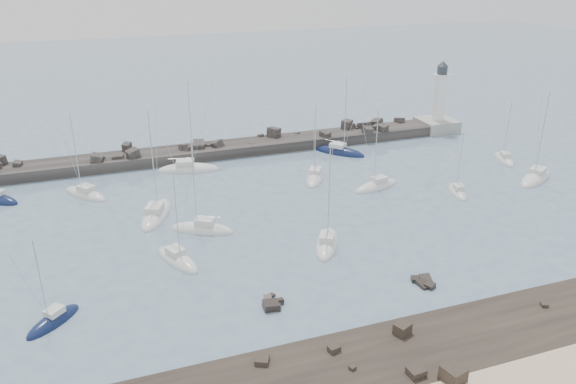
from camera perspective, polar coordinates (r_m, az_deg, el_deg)
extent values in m
plane|color=slate|center=(66.86, -1.29, -6.59)|extent=(400.00, 400.00, 0.00)
cube|color=black|center=(50.25, 7.08, -18.34)|extent=(140.00, 12.00, 0.70)
cube|color=black|center=(63.11, 24.58, -10.36)|extent=(0.87, 0.89, 0.35)
cube|color=black|center=(50.70, 12.89, -17.38)|extent=(1.49, 1.34, 0.66)
cube|color=black|center=(52.11, 4.69, -15.58)|extent=(1.17, 0.99, 0.54)
cube|color=black|center=(50.59, 16.43, -17.36)|extent=(2.07, 2.15, 1.42)
cube|color=black|center=(54.85, 11.54, -13.44)|extent=(1.83, 1.70, 1.05)
cube|color=black|center=(50.50, 6.56, -17.30)|extent=(0.67, 0.66, 0.32)
cube|color=black|center=(50.90, -2.65, -16.65)|extent=(1.60, 1.66, 0.47)
cube|color=black|center=(58.87, -2.04, -10.95)|extent=(1.12, 1.26, 1.16)
cube|color=black|center=(57.89, -1.34, -11.73)|extent=(1.51, 1.46, 1.06)
cube|color=black|center=(57.90, -1.76, -11.62)|extent=(1.68, 1.53, 1.38)
cube|color=black|center=(58.42, -1.78, -11.50)|extent=(1.05, 1.18, 0.79)
cube|color=black|center=(59.71, -1.70, -10.51)|extent=(0.94, 0.89, 0.53)
cube|color=black|center=(58.57, -0.79, -10.98)|extent=(0.74, 0.80, 0.62)
cube|color=black|center=(63.27, 13.61, -9.27)|extent=(1.52, 1.80, 1.09)
cube|color=black|center=(64.08, 13.78, -8.63)|extent=(1.57, 1.67, 1.00)
cube|color=black|center=(62.91, 14.21, -9.25)|extent=(1.34, 1.30, 0.80)
cube|color=black|center=(63.06, 13.84, -9.34)|extent=(0.86, 0.80, 0.75)
cube|color=black|center=(63.65, 12.77, -8.64)|extent=(1.07, 1.11, 0.64)
cube|color=#2B2826|center=(99.41, -12.39, 3.21)|extent=(115.00, 6.00, 3.20)
cube|color=#2B2826|center=(110.70, 6.36, 6.54)|extent=(1.91, 2.29, 1.95)
cube|color=#2B2826|center=(98.14, -18.40, 3.25)|extent=(1.28, 1.29, 0.69)
cube|color=#2B2826|center=(107.52, 8.08, 6.12)|extent=(1.90, 1.93, 2.14)
cube|color=#2B2826|center=(104.30, -1.37, 5.82)|extent=(1.95, 2.15, 1.56)
cube|color=#2B2826|center=(106.53, 0.94, 5.85)|extent=(1.20, 1.41, 1.06)
cube|color=#2B2826|center=(104.42, -1.45, 6.02)|extent=(2.92, 2.79, 2.24)
cube|color=#2B2826|center=(110.35, 9.07, 6.43)|extent=(2.72, 2.73, 1.88)
cube|color=#2B2826|center=(96.81, -15.46, 3.75)|extent=(2.57, 2.29, 2.03)
cube|color=#2B2826|center=(100.87, -3.69, 4.78)|extent=(1.04, 1.01, 0.88)
cube|color=#2B2826|center=(112.72, 9.03, 6.85)|extent=(3.00, 2.71, 2.44)
cube|color=#2B2826|center=(99.71, -25.76, 2.46)|extent=(1.65, 1.76, 1.59)
cube|color=#2B2826|center=(96.99, -18.86, 3.13)|extent=(2.51, 2.41, 2.16)
cube|color=#2B2826|center=(97.58, -16.86, 3.29)|extent=(2.13, 1.98, 1.60)
cube|color=#2B2826|center=(99.17, -10.60, 4.32)|extent=(1.72, 1.84, 1.95)
cube|color=#2B2826|center=(104.69, -2.77, 5.65)|extent=(1.15, 1.02, 0.98)
cube|color=#2B2826|center=(99.68, -7.16, 4.75)|extent=(2.56, 2.24, 2.17)
cube|color=#2B2826|center=(110.60, 6.81, 6.45)|extent=(1.98, 1.94, 1.26)
cube|color=#2B2826|center=(110.45, 7.75, 6.58)|extent=(2.45, 3.07, 2.39)
cube|color=#2B2826|center=(98.43, -10.20, 4.31)|extent=(1.47, 1.49, 1.09)
cube|color=#2B2826|center=(100.53, -16.03, 4.39)|extent=(1.94, 2.07, 1.72)
cube|color=#2B2826|center=(99.76, -9.04, 4.63)|extent=(2.42, 3.02, 2.01)
cube|color=#2B2826|center=(109.40, 9.58, 6.43)|extent=(2.42, 2.44, 1.62)
cube|color=#2B2826|center=(109.83, 6.00, 6.82)|extent=(2.49, 2.57, 1.98)
cube|color=#2B2826|center=(115.87, 11.25, 7.17)|extent=(2.02, 2.13, 1.38)
cube|color=#2B2826|center=(100.50, -8.16, 4.54)|extent=(1.86, 1.74, 1.54)
cube|color=#2B2826|center=(104.77, 3.80, 5.86)|extent=(2.03, 2.41, 1.61)
cube|color=gray|center=(118.17, 14.83, 6.46)|extent=(7.00, 7.00, 3.00)
cylinder|color=white|center=(116.67, 15.13, 9.28)|extent=(2.50, 2.50, 9.00)
cylinder|color=white|center=(115.75, 15.36, 11.40)|extent=(3.20, 3.20, 0.25)
cylinder|color=#34393E|center=(115.59, 15.41, 11.82)|extent=(2.00, 2.00, 1.60)
cone|color=#34393E|center=(115.36, 15.48, 12.45)|extent=(2.20, 2.20, 1.00)
ellipsoid|color=silver|center=(88.52, -19.91, -0.29)|extent=(7.21, 8.24, 2.14)
cube|color=silver|center=(87.74, -19.85, 0.40)|extent=(2.78, 2.90, 0.68)
cylinder|color=silver|center=(86.79, -20.77, 3.80)|extent=(0.12, 0.12, 11.35)
cylinder|color=silver|center=(87.07, -19.66, 0.71)|extent=(2.14, 2.72, 0.10)
ellipsoid|color=#0F1A40|center=(60.46, -22.72, -12.11)|extent=(5.87, 5.73, 1.81)
cube|color=silver|center=(60.03, -22.65, -11.12)|extent=(2.14, 2.12, 0.64)
cylinder|color=silver|center=(57.62, -23.85, -8.25)|extent=(0.11, 0.11, 8.45)
cylinder|color=silver|center=(59.94, -22.43, -10.45)|extent=(1.87, 1.80, 0.09)
ellipsoid|color=silver|center=(78.81, -13.22, -2.36)|extent=(6.73, 10.42, 2.49)
cube|color=silver|center=(77.78, -13.41, -1.55)|extent=(2.94, 3.36, 0.78)
cylinder|color=silver|center=(76.59, -13.59, 3.18)|extent=(0.13, 0.13, 13.50)
cylinder|color=silver|center=(76.88, -13.60, -1.28)|extent=(1.65, 3.73, 0.11)
ellipsoid|color=silver|center=(94.25, -10.05, 2.20)|extent=(10.62, 5.51, 2.44)
cube|color=silver|center=(93.81, -10.42, 2.98)|extent=(3.25, 2.67, 0.73)
cylinder|color=silver|center=(91.71, -9.88, 6.83)|extent=(0.13, 0.13, 13.71)
cylinder|color=silver|center=(93.65, -10.88, 3.36)|extent=(3.97, 1.08, 0.10)
ellipsoid|color=silver|center=(73.60, -8.70, -3.88)|extent=(8.56, 6.37, 2.28)
cube|color=silver|center=(72.87, -8.45, -2.97)|extent=(2.87, 2.62, 0.77)
cylinder|color=silver|center=(71.08, -9.53, 0.92)|extent=(0.13, 0.13, 11.29)
cylinder|color=silver|center=(72.39, -8.04, -2.50)|extent=(2.97, 1.74, 0.11)
ellipsoid|color=silver|center=(89.45, 2.74, 1.38)|extent=(6.27, 8.45, 2.12)
cube|color=silver|center=(89.38, 2.79, 2.21)|extent=(2.58, 2.83, 0.68)
cylinder|color=silver|center=(86.64, 2.77, 5.20)|extent=(0.12, 0.12, 11.14)
cylinder|color=silver|center=(89.69, 2.85, 2.72)|extent=(1.70, 2.93, 0.10)
ellipsoid|color=silver|center=(69.47, 3.98, -5.38)|extent=(6.33, 8.61, 2.25)
cube|color=silver|center=(68.47, 3.97, -4.57)|extent=(2.62, 2.88, 0.75)
cylinder|color=silver|center=(67.18, 4.19, -0.14)|extent=(0.13, 0.13, 11.33)
cylinder|color=silver|center=(67.63, 3.94, -4.27)|extent=(1.72, 2.99, 0.11)
ellipsoid|color=#0F1A40|center=(101.40, 5.29, 3.97)|extent=(8.46, 8.94, 2.38)
cube|color=silver|center=(101.13, 5.08, 4.76)|extent=(3.17, 3.22, 0.75)
cylinder|color=silver|center=(98.96, 5.85, 7.93)|extent=(0.13, 0.13, 12.70)
cylinder|color=silver|center=(101.16, 4.75, 5.19)|extent=(2.60, 2.87, 0.11)
ellipsoid|color=silver|center=(87.08, 8.99, 0.49)|extent=(8.67, 4.66, 2.17)
cube|color=silver|center=(86.87, 9.24, 1.33)|extent=(2.68, 2.22, 0.71)
cylinder|color=silver|center=(84.38, 8.93, 4.48)|extent=(0.12, 0.12, 11.19)
cylinder|color=silver|center=(87.01, 9.54, 1.81)|extent=(3.23, 0.97, 0.10)
ellipsoid|color=silver|center=(87.78, 16.80, -0.06)|extent=(3.84, 6.67, 1.79)
cube|color=silver|center=(87.11, 16.94, 0.50)|extent=(1.77, 2.09, 0.62)
cylinder|color=silver|center=(86.46, 17.08, 3.15)|extent=(0.11, 0.11, 8.60)
cylinder|color=silver|center=(86.51, 17.07, 0.74)|extent=(0.87, 2.45, 0.09)
ellipsoid|color=silver|center=(97.46, 23.83, 1.22)|extent=(10.04, 7.47, 2.40)
cube|color=silver|center=(97.44, 24.05, 2.05)|extent=(3.36, 3.07, 0.74)
cylinder|color=silver|center=(94.41, 24.42, 5.39)|extent=(0.13, 0.13, 13.25)
cylinder|color=silver|center=(97.85, 24.24, 2.53)|extent=(3.47, 2.02, 0.11)
ellipsoid|color=silver|center=(104.28, 21.09, 3.02)|extent=(4.10, 7.20, 1.99)
cube|color=silver|center=(103.61, 21.25, 3.58)|extent=(1.90, 2.25, 0.70)
cylinder|color=silver|center=(103.16, 21.41, 5.99)|extent=(0.12, 0.12, 9.29)
cylinder|color=silver|center=(103.00, 21.40, 3.83)|extent=(0.92, 2.66, 0.10)
ellipsoid|color=silver|center=(67.18, -11.14, -6.87)|extent=(5.24, 8.17, 2.05)
cube|color=silver|center=(66.89, -11.39, -5.85)|extent=(2.30, 2.63, 0.67)
cylinder|color=silver|center=(63.87, -11.26, -2.29)|extent=(0.11, 0.11, 10.58)
cylinder|color=silver|center=(67.03, -11.68, -5.21)|extent=(1.28, 2.94, 0.10)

